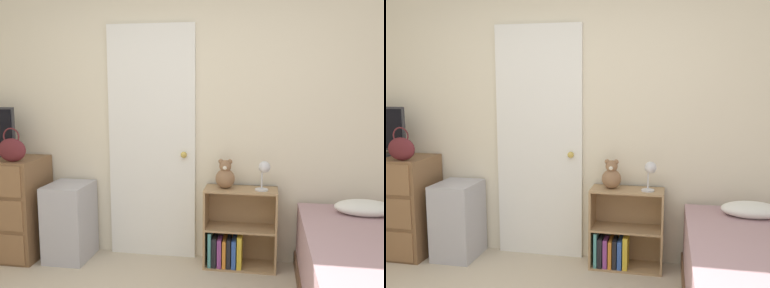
{
  "view_description": "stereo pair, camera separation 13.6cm",
  "coord_description": "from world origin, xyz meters",
  "views": [
    {
      "loc": [
        0.8,
        -1.7,
        1.57
      ],
      "look_at": [
        0.2,
        1.75,
        1.07
      ],
      "focal_mm": 40.0,
      "sensor_mm": 36.0,
      "label": 1
    },
    {
      "loc": [
        0.93,
        -1.67,
        1.57
      ],
      "look_at": [
        0.2,
        1.75,
        1.07
      ],
      "focal_mm": 40.0,
      "sensor_mm": 36.0,
      "label": 2
    }
  ],
  "objects": [
    {
      "name": "handbag",
      "position": [
        -1.32,
        1.58,
        1.02
      ],
      "size": [
        0.25,
        0.09,
        0.29
      ],
      "color": "#591E23",
      "rests_on": "dresser"
    },
    {
      "name": "door_closed",
      "position": [
        -0.2,
        1.98,
        1.04
      ],
      "size": [
        0.79,
        0.09,
        2.09
      ],
      "color": "white",
      "rests_on": "ground_plane"
    },
    {
      "name": "wall_back",
      "position": [
        0.0,
        2.03,
        1.27
      ],
      "size": [
        10.0,
        0.06,
        2.55
      ],
      "color": "beige",
      "rests_on": "ground_plane"
    },
    {
      "name": "storage_bin",
      "position": [
        -0.92,
        1.77,
        0.34
      ],
      "size": [
        0.36,
        0.43,
        0.69
      ],
      "color": "#ADADB7",
      "rests_on": "ground_plane"
    },
    {
      "name": "teddy_bear",
      "position": [
        0.47,
        1.84,
        0.8
      ],
      "size": [
        0.16,
        0.16,
        0.25
      ],
      "color": "#8C6647",
      "rests_on": "bookshelf"
    },
    {
      "name": "desk_lamp",
      "position": [
        0.79,
        1.8,
        0.86
      ],
      "size": [
        0.12,
        0.12,
        0.25
      ],
      "color": "silver",
      "rests_on": "bookshelf"
    },
    {
      "name": "bookshelf",
      "position": [
        0.56,
        1.84,
        0.27
      ],
      "size": [
        0.61,
        0.28,
        0.69
      ],
      "color": "tan",
      "rests_on": "ground_plane"
    }
  ]
}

